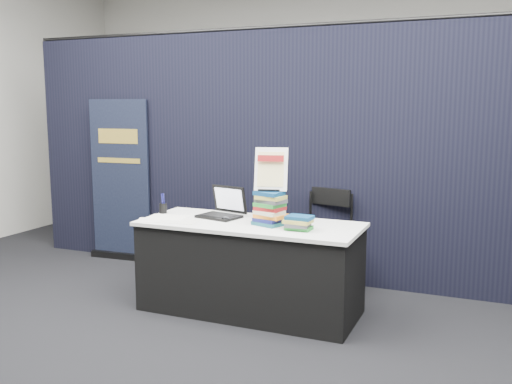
% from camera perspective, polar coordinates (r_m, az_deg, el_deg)
% --- Properties ---
extents(floor, '(8.00, 8.00, 0.00)m').
position_cam_1_polar(floor, '(4.37, -3.59, -14.10)').
color(floor, black).
rests_on(floor, ground).
extents(wall_back, '(8.00, 0.02, 3.50)m').
position_cam_1_polar(wall_back, '(7.81, 9.68, 9.03)').
color(wall_back, '#B3B1A9').
rests_on(wall_back, floor).
extents(drape_partition, '(6.00, 0.08, 2.40)m').
position_cam_1_polar(drape_partition, '(5.52, 3.74, 3.59)').
color(drape_partition, black).
rests_on(drape_partition, floor).
extents(display_table, '(1.80, 0.75, 0.75)m').
position_cam_1_polar(display_table, '(4.71, -0.62, -7.51)').
color(display_table, black).
rests_on(display_table, floor).
extents(laptop, '(0.38, 0.34, 0.26)m').
position_cam_1_polar(laptop, '(4.85, -3.49, -1.78)').
color(laptop, black).
rests_on(laptop, display_table).
extents(mouse, '(0.10, 0.13, 0.03)m').
position_cam_1_polar(mouse, '(4.68, -3.08, -2.70)').
color(mouse, black).
rests_on(mouse, display_table).
extents(brochure_left, '(0.36, 0.32, 0.00)m').
position_cam_1_polar(brochure_left, '(4.78, -9.93, -2.77)').
color(brochure_left, white).
rests_on(brochure_left, display_table).
extents(brochure_mid, '(0.36, 0.28, 0.00)m').
position_cam_1_polar(brochure_mid, '(4.88, -8.91, -2.52)').
color(brochure_mid, white).
rests_on(brochure_mid, display_table).
extents(brochure_right, '(0.34, 0.27, 0.00)m').
position_cam_1_polar(brochure_right, '(4.71, -7.68, -2.89)').
color(brochure_right, silver).
rests_on(brochure_right, display_table).
extents(pen_cup, '(0.09, 0.09, 0.09)m').
position_cam_1_polar(pen_cup, '(5.07, -9.28, -1.61)').
color(pen_cup, black).
rests_on(pen_cup, display_table).
extents(book_stack_tall, '(0.26, 0.22, 0.27)m').
position_cam_1_polar(book_stack_tall, '(4.49, 1.35, -1.65)').
color(book_stack_tall, '#174E59').
rests_on(book_stack_tall, display_table).
extents(book_stack_short, '(0.20, 0.15, 0.11)m').
position_cam_1_polar(book_stack_short, '(4.35, 4.27, -3.08)').
color(book_stack_short, '#217E2C').
rests_on(book_stack_short, display_table).
extents(info_sign, '(0.28, 0.16, 0.35)m').
position_cam_1_polar(info_sign, '(4.47, 1.51, 2.23)').
color(info_sign, black).
rests_on(info_sign, book_stack_tall).
extents(pullup_banner, '(0.75, 0.15, 1.75)m').
position_cam_1_polar(pullup_banner, '(6.40, -13.39, 0.26)').
color(pullup_banner, black).
rests_on(pullup_banner, floor).
extents(stacking_chair, '(0.50, 0.51, 0.92)m').
position_cam_1_polar(stacking_chair, '(5.28, 6.97, -4.25)').
color(stacking_chair, black).
rests_on(stacking_chair, floor).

